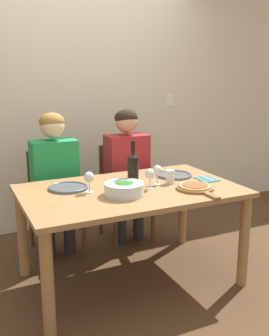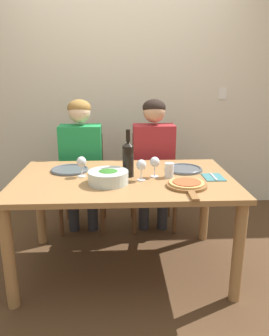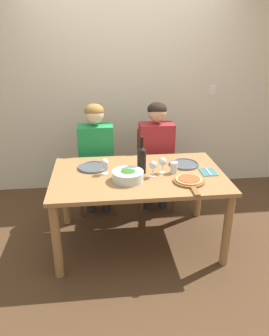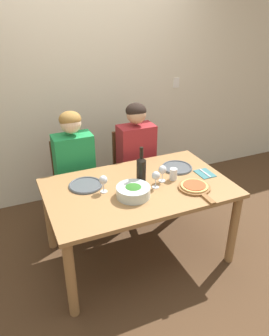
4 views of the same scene
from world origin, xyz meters
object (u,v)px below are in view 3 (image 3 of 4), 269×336
(fork_on_napkin, at_px, (208,172))
(wine_glass_left, at_px, (105,163))
(broccoli_bowl, at_px, (128,176))
(pizza_on_board, at_px, (189,181))
(dinner_plate_left, at_px, (93,167))
(wine_glass_right, at_px, (163,162))
(chair_left, at_px, (97,167))
(wine_glass_centre, at_px, (153,166))
(chair_right, at_px, (154,164))
(wine_bottle, at_px, (142,159))
(person_woman, at_px, (96,149))
(person_man, at_px, (156,147))
(water_tumbler, at_px, (174,168))
(dinner_plate_right, at_px, (184,164))

(fork_on_napkin, bearing_deg, wine_glass_left, 175.89)
(broccoli_bowl, bearing_deg, pizza_on_board, -10.79)
(dinner_plate_left, distance_m, wine_glass_right, 0.67)
(wine_glass_left, relative_size, fork_on_napkin, 0.84)
(pizza_on_board, bearing_deg, chair_left, 127.90)
(chair_left, relative_size, wine_glass_centre, 5.90)
(wine_glass_right, bearing_deg, chair_right, 85.34)
(chair_right, xyz_separation_m, fork_on_napkin, (0.36, -0.83, 0.24))
(dinner_plate_left, distance_m, pizza_on_board, 0.93)
(wine_glass_left, distance_m, wine_glass_centre, 0.44)
(wine_glass_left, bearing_deg, pizza_on_board, -19.95)
(dinner_plate_left, distance_m, wine_glass_centre, 0.60)
(chair_left, relative_size, dinner_plate_left, 3.07)
(chair_left, xyz_separation_m, wine_bottle, (0.42, -0.77, 0.38))
(person_woman, relative_size, fork_on_napkin, 6.89)
(person_man, xyz_separation_m, wine_glass_right, (-0.07, -0.70, 0.09))
(wine_glass_right, distance_m, wine_glass_centre, 0.12)
(person_man, bearing_deg, wine_glass_right, -95.37)
(chair_left, height_order, wine_glass_right, chair_left)
(wine_bottle, xyz_separation_m, broccoli_bowl, (-0.14, -0.15, -0.09))
(chair_left, bearing_deg, fork_on_napkin, -38.95)
(pizza_on_board, relative_size, wine_glass_left, 2.73)
(chair_left, height_order, pizza_on_board, chair_left)
(chair_right, bearing_deg, fork_on_napkin, -66.73)
(chair_right, xyz_separation_m, person_woman, (-0.67, -0.11, 0.26))
(dinner_plate_left, bearing_deg, broccoli_bowl, -45.56)
(person_man, xyz_separation_m, water_tumbler, (0.04, -0.70, 0.04))
(wine_bottle, bearing_deg, chair_right, 71.67)
(chair_right, distance_m, wine_glass_centre, 0.95)
(person_woman, bearing_deg, wine_bottle, -57.94)
(wine_glass_left, distance_m, water_tumbler, 0.64)
(wine_glass_centre, relative_size, water_tumbler, 1.42)
(chair_right, xyz_separation_m, dinner_plate_left, (-0.70, -0.61, 0.25))
(broccoli_bowl, relative_size, water_tumbler, 2.61)
(wine_glass_centre, bearing_deg, wine_bottle, 132.29)
(person_man, bearing_deg, wine_glass_left, -131.96)
(chair_right, height_order, dinner_plate_left, chair_right)
(person_woman, relative_size, dinner_plate_left, 4.27)
(pizza_on_board, bearing_deg, broccoli_bowl, 169.21)
(wine_bottle, distance_m, dinner_plate_left, 0.49)
(chair_right, bearing_deg, wine_glass_right, -94.66)
(broccoli_bowl, distance_m, fork_on_napkin, 0.76)
(wine_glass_left, bearing_deg, chair_right, 52.25)
(person_man, bearing_deg, dinner_plate_left, -144.27)
(dinner_plate_right, xyz_separation_m, wine_glass_left, (-0.77, -0.13, 0.10))
(fork_on_napkin, bearing_deg, wine_glass_right, 175.75)
(fork_on_napkin, bearing_deg, dinner_plate_left, 168.26)
(chair_left, relative_size, wine_glass_right, 5.90)
(chair_right, distance_m, person_woman, 0.73)
(chair_left, xyz_separation_m, person_woman, (-0.00, -0.11, 0.26))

